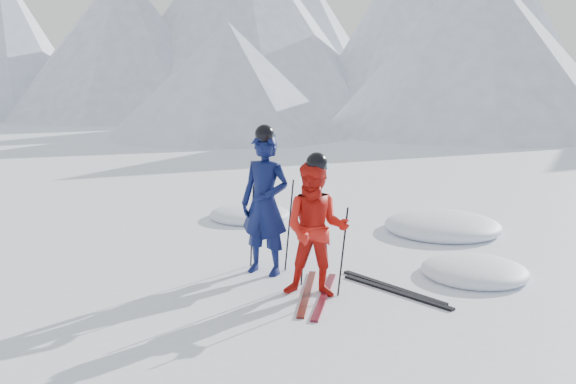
% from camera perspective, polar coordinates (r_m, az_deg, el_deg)
% --- Properties ---
extents(ground, '(160.00, 160.00, 0.00)m').
position_cam_1_polar(ground, '(8.01, 8.14, -9.26)').
color(ground, white).
rests_on(ground, ground).
extents(skier_blue, '(0.73, 0.48, 1.99)m').
position_cam_1_polar(skier_blue, '(8.45, -2.18, -1.14)').
color(skier_blue, '#0B1343').
rests_on(skier_blue, ground).
extents(skier_red, '(1.00, 0.88, 1.71)m').
position_cam_1_polar(skier_red, '(7.58, 2.65, -3.54)').
color(skier_red, red).
rests_on(skier_red, ground).
extents(pole_blue_left, '(0.13, 0.09, 1.32)m').
position_cam_1_polar(pole_blue_left, '(8.80, -3.37, -2.90)').
color(pole_blue_left, black).
rests_on(pole_blue_left, ground).
extents(pole_blue_right, '(0.13, 0.08, 1.32)m').
position_cam_1_polar(pole_blue_right, '(8.62, 0.11, -3.16)').
color(pole_blue_right, black).
rests_on(pole_blue_right, ground).
extents(pole_red_left, '(0.12, 0.09, 1.14)m').
position_cam_1_polar(pole_red_left, '(8.00, 1.45, -4.91)').
color(pole_red_left, black).
rests_on(pole_red_left, ground).
extents(pole_red_right, '(0.12, 0.08, 1.14)m').
position_cam_1_polar(pole_red_right, '(7.67, 5.15, -5.61)').
color(pole_red_right, black).
rests_on(pole_red_right, ground).
extents(ski_worn_left, '(0.69, 1.62, 0.03)m').
position_cam_1_polar(ski_worn_left, '(7.87, 1.80, -9.39)').
color(ski_worn_left, black).
rests_on(ski_worn_left, ground).
extents(ski_worn_right, '(0.58, 1.65, 0.03)m').
position_cam_1_polar(ski_worn_right, '(7.78, 3.41, -9.66)').
color(ski_worn_right, black).
rests_on(ski_worn_right, ground).
extents(ski_loose_a, '(1.61, 0.73, 0.03)m').
position_cam_1_polar(ski_loose_a, '(8.18, 9.71, -8.76)').
color(ski_loose_a, black).
rests_on(ski_loose_a, ground).
extents(ski_loose_b, '(1.63, 0.67, 0.03)m').
position_cam_1_polar(ski_loose_b, '(8.02, 10.06, -9.18)').
color(ski_loose_b, black).
rests_on(ski_loose_b, ground).
extents(snow_lumps, '(6.20, 4.13, 0.46)m').
position_cam_1_polar(snow_lumps, '(10.96, 9.87, -3.95)').
color(snow_lumps, white).
rests_on(snow_lumps, ground).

